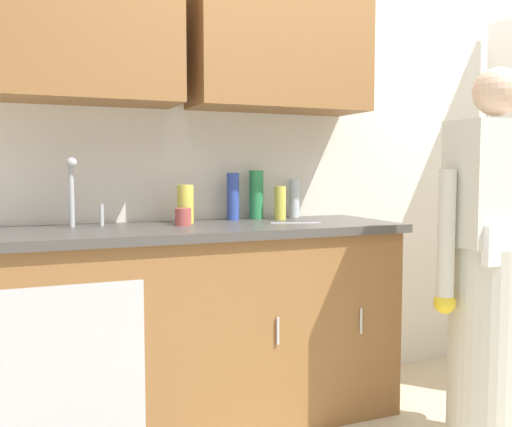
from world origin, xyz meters
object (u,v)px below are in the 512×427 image
bottle_cleaner_spray (185,204)px  bottle_water_short (294,198)px  bottle_dish_liquid (233,196)px  knife_on_counter (295,223)px  person_at_sink (491,289)px  bottle_soap (256,195)px  sink (85,233)px  cup_by_sink (183,217)px  bottle_water_tall (280,203)px

bottle_cleaner_spray → bottle_water_short: 0.64m
bottle_dish_liquid → bottle_cleaner_spray: bearing=-165.1°
knife_on_counter → person_at_sink: bearing=156.2°
person_at_sink → bottle_water_short: (-0.46, 0.95, 0.35)m
bottle_dish_liquid → bottle_water_short: bottle_dish_liquid is taller
person_at_sink → bottle_soap: 1.22m
sink → bottle_water_short: bearing=11.6°
bottle_cleaner_spray → cup_by_sink: bearing=-111.8°
bottle_water_tall → bottle_dish_liquid: bearing=162.7°
bottle_cleaner_spray → cup_by_sink: size_ratio=2.32×
bottle_water_short → bottle_water_tall: bottle_water_short is taller
sink → bottle_cleaner_spray: bearing=15.4°
bottle_water_short → bottle_dish_liquid: bearing=-176.2°
person_at_sink → bottle_dish_liquid: 1.30m
bottle_soap → bottle_dish_liquid: bearing=-175.1°
person_at_sink → bottle_water_short: bearing=115.9°
sink → bottle_water_tall: bearing=7.7°
cup_by_sink → bottle_soap: bearing=22.4°
sink → cup_by_sink: sink is taller
cup_by_sink → person_at_sink: bearing=-33.6°
bottle_soap → sink: bearing=-166.3°
knife_on_counter → bottle_water_tall: bearing=-74.4°
bottle_water_short → bottle_water_tall: bearing=-143.0°
bottle_cleaner_spray → bottle_soap: bottle_soap is taller
cup_by_sink → bottle_water_tall: bearing=10.4°
bottle_soap → bottle_water_tall: bearing=-40.6°
bottle_water_short → knife_on_counter: 0.37m
bottle_cleaner_spray → knife_on_counter: bearing=-25.4°
bottle_dish_liquid → bottle_cleaner_spray: size_ratio=1.30×
bottle_cleaner_spray → bottle_water_short: bottle_water_short is taller
sink → bottle_dish_liquid: 0.80m
bottle_water_short → bottle_water_tall: size_ratio=1.19×
person_at_sink → cup_by_sink: size_ratio=20.20×
cup_by_sink → bottle_water_short: bearing=16.3°
bottle_water_short → knife_on_counter: bottle_water_short is taller
sink → bottle_dish_liquid: sink is taller
person_at_sink → bottle_dish_liquid: bearing=131.6°
sink → bottle_soap: (0.89, 0.22, 0.14)m
bottle_dish_liquid → bottle_water_tall: (0.23, -0.07, -0.03)m
sink → bottle_cleaner_spray: (0.49, 0.13, 0.11)m
sink → knife_on_counter: bearing=-5.6°
bottle_water_short → bottle_water_tall: (-0.13, -0.10, -0.02)m
bottle_dish_liquid → bottle_water_short: (0.36, 0.02, -0.02)m
bottle_water_tall → bottle_water_short: bearing=37.0°
bottle_cleaner_spray → cup_by_sink: 0.12m
bottle_water_tall → knife_on_counter: bottle_water_tall is taller
bottle_dish_liquid → knife_on_counter: (0.21, -0.30, -0.12)m
bottle_dish_liquid → bottle_soap: (0.14, 0.01, 0.01)m
bottle_water_tall → bottle_soap: bearing=139.4°
person_at_sink → bottle_soap: bearing=126.3°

